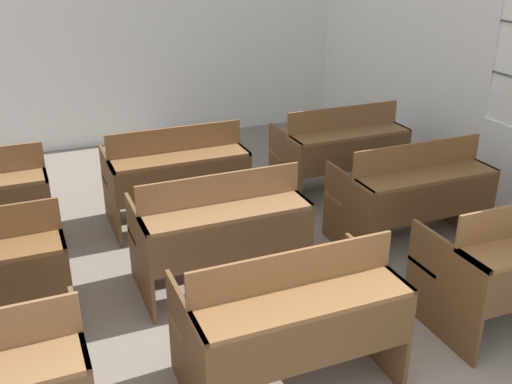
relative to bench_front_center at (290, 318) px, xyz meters
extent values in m
cube|color=silver|center=(0.09, 5.08, 0.92)|extent=(5.86, 0.06, 2.82)
cube|color=silver|center=(2.99, 1.96, -0.04)|extent=(0.06, 6.19, 0.89)
cube|color=silver|center=(2.99, 3.41, 1.10)|extent=(0.06, 3.28, 1.39)
cube|color=brown|center=(-1.18, 0.08, -0.13)|extent=(0.03, 0.77, 0.72)
cube|color=brown|center=(-0.62, 0.05, -0.13)|extent=(0.03, 0.77, 0.72)
cube|color=brown|center=(0.62, 0.05, -0.13)|extent=(0.03, 0.77, 0.72)
cube|color=brown|center=(0.00, -0.18, 0.22)|extent=(1.26, 0.32, 0.03)
cube|color=brown|center=(0.00, -0.33, 0.04)|extent=(1.21, 0.02, 0.32)
cube|color=brown|center=(0.00, -0.03, 0.35)|extent=(1.26, 0.02, 0.23)
cube|color=brown|center=(0.00, 0.27, -0.06)|extent=(1.26, 0.32, 0.03)
cube|color=brown|center=(0.00, 0.27, -0.33)|extent=(1.21, 0.04, 0.04)
cube|color=brown|center=(1.16, 0.05, -0.13)|extent=(0.03, 0.77, 0.72)
cube|color=brown|center=(1.78, 0.28, -0.06)|extent=(1.26, 0.32, 0.03)
cube|color=brown|center=(1.78, 0.28, -0.33)|extent=(1.21, 0.04, 0.04)
cube|color=#52351C|center=(-1.15, 1.31, -0.13)|extent=(0.03, 0.77, 0.72)
cube|color=brown|center=(-0.62, 1.29, -0.13)|extent=(0.03, 0.77, 0.72)
cube|color=brown|center=(0.62, 1.29, -0.13)|extent=(0.03, 0.77, 0.72)
cube|color=brown|center=(0.00, 1.07, 0.22)|extent=(1.26, 0.32, 0.03)
cube|color=brown|center=(0.00, 0.92, 0.04)|extent=(1.21, 0.02, 0.32)
cube|color=brown|center=(0.00, 1.22, 0.35)|extent=(1.26, 0.02, 0.23)
cube|color=brown|center=(0.00, 1.52, -0.06)|extent=(1.26, 0.32, 0.03)
cube|color=brown|center=(0.00, 1.52, -0.33)|extent=(1.21, 0.04, 0.04)
cube|color=#53361D|center=(1.17, 1.32, -0.13)|extent=(0.03, 0.77, 0.72)
cube|color=#53361D|center=(2.40, 1.32, -0.13)|extent=(0.03, 0.77, 0.72)
cube|color=brown|center=(1.78, 1.10, 0.22)|extent=(1.26, 0.32, 0.03)
cube|color=#53361D|center=(1.78, 0.95, 0.04)|extent=(1.21, 0.02, 0.32)
cube|color=brown|center=(1.78, 1.25, 0.35)|extent=(1.26, 0.02, 0.23)
cube|color=brown|center=(1.78, 1.55, -0.06)|extent=(1.26, 0.32, 0.03)
cube|color=#53361D|center=(1.78, 1.55, -0.33)|extent=(1.21, 0.04, 0.04)
cube|color=brown|center=(-1.16, 2.56, -0.13)|extent=(0.03, 0.77, 0.72)
cube|color=brown|center=(-0.62, 2.53, -0.13)|extent=(0.03, 0.77, 0.72)
cube|color=brown|center=(0.61, 2.53, -0.13)|extent=(0.03, 0.77, 0.72)
cube|color=brown|center=(0.00, 2.31, 0.22)|extent=(1.26, 0.32, 0.03)
cube|color=brown|center=(0.00, 2.16, 0.04)|extent=(1.21, 0.02, 0.32)
cube|color=brown|center=(0.00, 2.46, 0.35)|extent=(1.26, 0.02, 0.23)
cube|color=brown|center=(0.00, 2.75, -0.06)|extent=(1.26, 0.32, 0.03)
cube|color=brown|center=(0.00, 2.75, -0.33)|extent=(1.21, 0.04, 0.04)
cube|color=brown|center=(1.16, 2.55, -0.13)|extent=(0.03, 0.77, 0.72)
cube|color=brown|center=(2.39, 2.55, -0.13)|extent=(0.03, 0.77, 0.72)
cube|color=brown|center=(1.78, 2.33, 0.22)|extent=(1.26, 0.32, 0.03)
cube|color=brown|center=(1.78, 2.18, 0.04)|extent=(1.21, 0.02, 0.32)
cube|color=brown|center=(1.78, 2.48, 0.35)|extent=(1.26, 0.02, 0.23)
cube|color=brown|center=(1.78, 2.78, -0.06)|extent=(1.26, 0.32, 0.03)
cube|color=brown|center=(1.78, 2.78, -0.33)|extent=(1.21, 0.04, 0.04)
cylinder|color=#33477A|center=(2.72, 3.27, -0.33)|extent=(0.30, 0.30, 0.31)
camera|label=1|loc=(-1.31, -2.63, 2.08)|focal=42.00mm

